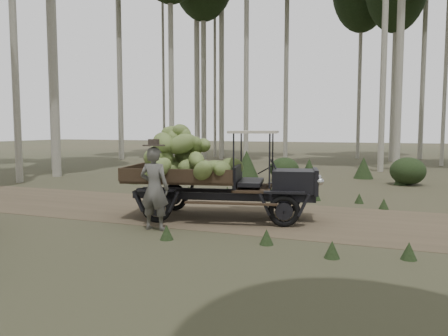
{
  "coord_description": "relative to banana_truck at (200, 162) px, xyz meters",
  "views": [
    {
      "loc": [
        1.67,
        -10.35,
        2.19
      ],
      "look_at": [
        -2.08,
        -0.54,
        1.23
      ],
      "focal_mm": 35.0,
      "sensor_mm": 36.0,
      "label": 1
    }
  ],
  "objects": [
    {
      "name": "ground",
      "position": [
        2.66,
        0.7,
        -1.36
      ],
      "size": [
        120.0,
        120.0,
        0.0
      ],
      "primitive_type": "plane",
      "color": "#473D2B",
      "rests_on": "ground"
    },
    {
      "name": "undergrowth",
      "position": [
        2.22,
        0.02,
        -0.84
      ],
      "size": [
        21.19,
        21.62,
        1.35
      ],
      "color": "#233319",
      "rests_on": "ground"
    },
    {
      "name": "farmer",
      "position": [
        -0.39,
        -1.52,
        -0.44
      ],
      "size": [
        0.68,
        0.51,
        1.96
      ],
      "rotation": [
        0.0,
        0.0,
        3.19
      ],
      "color": "#514F4A",
      "rests_on": "ground"
    },
    {
      "name": "banana_truck",
      "position": [
        0.0,
        0.0,
        0.0
      ],
      "size": [
        4.85,
        2.79,
        2.38
      ],
      "rotation": [
        0.0,
        0.0,
        0.21
      ],
      "color": "black",
      "rests_on": "ground"
    },
    {
      "name": "dirt_track",
      "position": [
        2.66,
        0.7,
        -1.36
      ],
      "size": [
        70.0,
        4.0,
        0.01
      ],
      "primitive_type": "cube",
      "color": "brown",
      "rests_on": "ground"
    }
  ]
}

